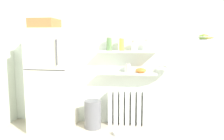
# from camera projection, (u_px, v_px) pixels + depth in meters

# --- Properties ---
(back_wall) EXTENTS (7.04, 0.10, 2.60)m
(back_wall) POSITION_uv_depth(u_px,v_px,m) (130.00, 53.00, 4.17)
(back_wall) COLOR silver
(back_wall) RESTS_ON ground_plane
(refrigerator) EXTENTS (0.69, 0.72, 1.89)m
(refrigerator) POSITION_uv_depth(u_px,v_px,m) (52.00, 77.00, 3.99)
(refrigerator) COLOR silver
(refrigerator) RESTS_ON ground_plane
(radiator) EXTENTS (0.70, 0.12, 0.62)m
(radiator) POSITION_uv_depth(u_px,v_px,m) (127.00, 108.00, 4.18)
(radiator) COLOR white
(radiator) RESTS_ON ground_plane
(wall_shelf_lower) EXTENTS (1.01, 0.22, 0.02)m
(wall_shelf_lower) POSITION_uv_depth(u_px,v_px,m) (128.00, 73.00, 4.06)
(wall_shelf_lower) COLOR white
(wall_shelf_upper) EXTENTS (1.01, 0.22, 0.02)m
(wall_shelf_upper) POSITION_uv_depth(u_px,v_px,m) (128.00, 51.00, 4.01)
(wall_shelf_upper) COLOR white
(storage_jar_0) EXTENTS (0.09, 0.09, 0.24)m
(storage_jar_0) POSITION_uv_depth(u_px,v_px,m) (109.00, 44.00, 4.03)
(storage_jar_0) COLOR #5B7F4C
(storage_jar_0) RESTS_ON wall_shelf_upper
(storage_jar_1) EXTENTS (0.08, 0.08, 0.23)m
(storage_jar_1) POSITION_uv_depth(u_px,v_px,m) (122.00, 44.00, 4.00)
(storage_jar_1) COLOR yellow
(storage_jar_1) RESTS_ON wall_shelf_upper
(storage_jar_2) EXTENTS (0.10, 0.10, 0.18)m
(storage_jar_2) POSITION_uv_depth(u_px,v_px,m) (134.00, 46.00, 3.98)
(storage_jar_2) COLOR silver
(storage_jar_2) RESTS_ON wall_shelf_upper
(storage_jar_3) EXTENTS (0.09, 0.09, 0.19)m
(storage_jar_3) POSITION_uv_depth(u_px,v_px,m) (147.00, 45.00, 3.96)
(storage_jar_3) COLOR silver
(storage_jar_3) RESTS_ON wall_shelf_upper
(vase) EXTENTS (0.09, 0.09, 0.16)m
(vase) POSITION_uv_depth(u_px,v_px,m) (128.00, 68.00, 4.05)
(vase) COLOR #B2ADA8
(vase) RESTS_ON wall_shelf_lower
(shelf_bowl) EXTENTS (0.19, 0.19, 0.08)m
(shelf_bowl) POSITION_uv_depth(u_px,v_px,m) (141.00, 70.00, 4.03)
(shelf_bowl) COLOR orange
(shelf_bowl) RESTS_ON wall_shelf_lower
(trash_bin) EXTENTS (0.29, 0.29, 0.49)m
(trash_bin) POSITION_uv_depth(u_px,v_px,m) (93.00, 114.00, 4.05)
(trash_bin) COLOR slate
(trash_bin) RESTS_ON ground_plane
(pet_food_bowl) EXTENTS (0.17, 0.17, 0.05)m
(pet_food_bowl) POSITION_uv_depth(u_px,v_px,m) (118.00, 133.00, 3.79)
(pet_food_bowl) COLOR #B7B7BC
(pet_food_bowl) RESTS_ON ground_plane
(hanging_fruit_basket) EXTENTS (0.31, 0.31, 0.09)m
(hanging_fruit_basket) POSITION_uv_depth(u_px,v_px,m) (205.00, 37.00, 3.38)
(hanging_fruit_basket) COLOR #B2B2B7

